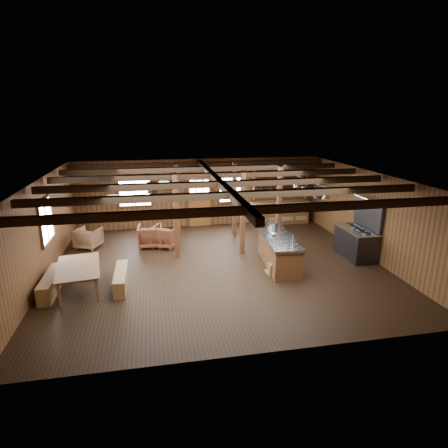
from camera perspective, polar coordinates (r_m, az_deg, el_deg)
The scene contains 22 objects.
room at distance 11.24m, azimuth -0.90°, elevation 0.15°, with size 10.04×9.04×2.84m.
ceiling_joists at distance 11.12m, azimuth -1.09°, elevation 6.74°, with size 9.80×8.82×0.18m.
timber_posts at distance 13.31m, azimuth -0.25°, elevation 2.76°, with size 3.95×2.35×2.80m.
back_door at distance 15.63m, azimuth -3.72°, elevation 2.85°, with size 1.02×0.08×2.15m.
window_back_left at distance 15.39m, azimuth -13.46°, elevation 4.96°, with size 1.32×0.06×1.32m.
window_back_right at distance 15.70m, azimuth 0.96°, elevation 5.63°, with size 1.02×0.06×1.32m.
window_left at distance 11.93m, azimuth -25.54°, elevation 0.46°, with size 0.14×1.24×1.32m.
notice_boards at distance 15.37m, azimuth -9.35°, elevation 5.32°, with size 1.08×0.03×0.90m.
back_counter at distance 16.23m, azimuth 8.41°, elevation 2.20°, with size 2.55×0.60×2.45m.
pendant_lamps at distance 11.86m, azimuth -12.58°, elevation 4.86°, with size 1.86×2.36×0.66m.
pot_rack at distance 12.10m, azimuth 12.77°, elevation 5.21°, with size 0.40×3.00×0.42m.
kitchen_island at distance 11.72m, azimuth 8.34°, elevation -4.10°, with size 1.07×2.56×1.20m.
step_stool at distance 11.14m, azimuth 7.69°, elevation -6.85°, with size 0.40×0.28×0.35m, color #946843.
commercial_range at distance 13.01m, azimuth 19.77°, elevation -2.00°, with size 0.85×1.65×2.04m.
dining_table at distance 10.83m, azimuth -20.98°, elevation -7.66°, with size 1.92×1.07×0.67m, color brown.
bench_wall at distance 11.03m, azimuth -24.80°, elevation -8.21°, with size 0.33×1.75×0.48m, color #946843.
bench_aisle at distance 10.72m, azimuth -15.41°, elevation -8.00°, with size 0.31×1.65×0.45m, color #946843.
armchair_a at distance 13.52m, azimuth -11.16°, elevation -1.81°, with size 0.83×0.86×0.78m, color brown.
armchair_b at distance 13.41m, azimuth -8.93°, elevation -1.85°, with size 0.82×0.85×0.77m, color brown.
armchair_c at distance 14.00m, azimuth -19.95°, elevation -2.01°, with size 0.76×0.79×0.71m, color brown.
counter_pot at distance 12.36m, azimuth 7.48°, elevation -0.22°, with size 0.33×0.33×0.20m, color silver.
bowl at distance 11.68m, azimuth 7.31°, elevation -1.56°, with size 0.24×0.24×0.06m, color silver.
Camera 1 is at (-1.85, -10.63, 4.58)m, focal length 30.00 mm.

